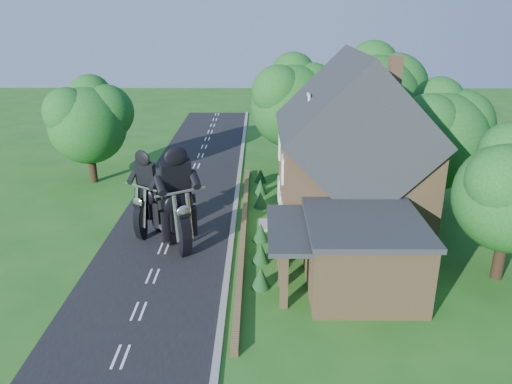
{
  "coord_description": "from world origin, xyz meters",
  "views": [
    {
      "loc": [
        5.23,
        -21.41,
        12.43
      ],
      "look_at": [
        5.04,
        4.37,
        2.8
      ],
      "focal_mm": 35.0,
      "sensor_mm": 36.0,
      "label": 1
    }
  ],
  "objects_px": {
    "garden_wall": "(243,230)",
    "motorcycle_lead": "(179,236)",
    "annex": "(360,252)",
    "house": "(352,157)",
    "motorcycle_follow": "(150,223)"
  },
  "relations": [
    {
      "from": "annex",
      "to": "motorcycle_lead",
      "type": "relative_size",
      "value": 3.75
    },
    {
      "from": "motorcycle_lead",
      "to": "house",
      "type": "bearing_deg",
      "value": 167.38
    },
    {
      "from": "house",
      "to": "motorcycle_lead",
      "type": "bearing_deg",
      "value": -161.45
    },
    {
      "from": "garden_wall",
      "to": "annex",
      "type": "xyz_separation_m",
      "value": [
        5.57,
        -5.8,
        1.57
      ]
    },
    {
      "from": "motorcycle_lead",
      "to": "annex",
      "type": "bearing_deg",
      "value": 126.99
    },
    {
      "from": "house",
      "to": "motorcycle_lead",
      "type": "xyz_separation_m",
      "value": [
        -9.58,
        -3.21,
        -3.47
      ]
    },
    {
      "from": "motorcycle_follow",
      "to": "house",
      "type": "bearing_deg",
      "value": -140.27
    },
    {
      "from": "annex",
      "to": "motorcycle_lead",
      "type": "height_order",
      "value": "annex"
    },
    {
      "from": "garden_wall",
      "to": "annex",
      "type": "relative_size",
      "value": 3.12
    },
    {
      "from": "motorcycle_lead",
      "to": "motorcycle_follow",
      "type": "bearing_deg",
      "value": -75.28
    },
    {
      "from": "motorcycle_lead",
      "to": "garden_wall",
      "type": "bearing_deg",
      "value": -177.98
    },
    {
      "from": "house",
      "to": "annex",
      "type": "bearing_deg",
      "value": -95.24
    },
    {
      "from": "garden_wall",
      "to": "motorcycle_lead",
      "type": "relative_size",
      "value": 11.71
    },
    {
      "from": "garden_wall",
      "to": "house",
      "type": "xyz_separation_m",
      "value": [
        6.19,
        1.0,
        4.14
      ]
    },
    {
      "from": "garden_wall",
      "to": "motorcycle_follow",
      "type": "distance_m",
      "value": 5.39
    }
  ]
}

